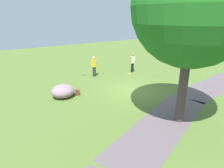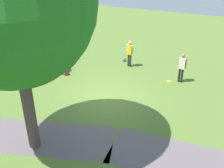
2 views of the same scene
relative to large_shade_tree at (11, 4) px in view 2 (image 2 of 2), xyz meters
The scene contains 9 objects.
ground_plane 7.26m from the large_shade_tree, 98.78° to the right, with size 48.00×48.00×0.00m, color #546F2F.
footpath_segment_mid 5.62m from the large_shade_tree, ahead, with size 8.29×4.80×0.01m.
large_shade_tree is the anchor object (origin of this frame).
lawn_boulder 8.97m from the large_shade_tree, 58.48° to the right, with size 1.76×1.69×0.86m.
woman_with_handbag 10.23m from the large_shade_tree, 90.77° to the right, with size 0.51×0.29×1.79m.
man_near_boulder 10.23m from the large_shade_tree, 114.36° to the right, with size 0.52×0.24×1.81m.
handbag_on_grass 11.23m from the large_shade_tree, 86.60° to the right, with size 0.32×0.34×0.31m.
backpack_by_boulder 8.59m from the large_shade_tree, 64.27° to the right, with size 0.34×0.34×0.40m.
frisbee_on_grass 10.33m from the large_shade_tree, 111.45° to the right, with size 0.27×0.27×0.02m.
Camera 2 is at (-5.74, 10.47, 6.90)m, focal length 41.23 mm.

